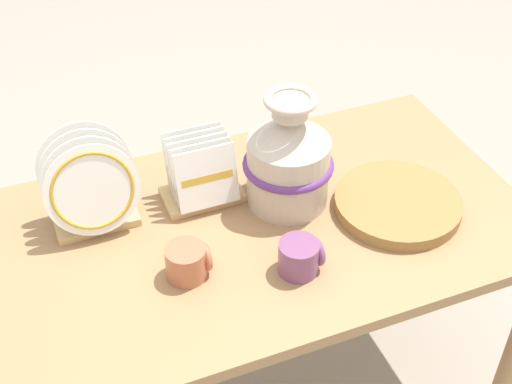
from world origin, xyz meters
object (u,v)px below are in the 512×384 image
at_px(dish_rack_round_plates, 91,189).
at_px(mug_plum_glaze, 300,257).
at_px(ceramic_vase, 288,157).
at_px(mug_terracotta_glaze, 188,262).
at_px(wicker_charger_stack, 398,204).
at_px(dish_rack_square_plates, 201,178).

bearing_deg(dish_rack_round_plates, mug_plum_glaze, -39.69).
relative_size(ceramic_vase, mug_plum_glaze, 3.05).
relative_size(mug_terracotta_glaze, mug_plum_glaze, 1.00).
xyz_separation_m(wicker_charger_stack, mug_terracotta_glaze, (-0.59, -0.02, 0.02)).
height_order(ceramic_vase, dish_rack_square_plates, ceramic_vase).
bearing_deg(mug_plum_glaze, wicker_charger_stack, 17.92).
height_order(ceramic_vase, mug_plum_glaze, ceramic_vase).
bearing_deg(mug_terracotta_glaze, mug_plum_glaze, -18.29).
xyz_separation_m(dish_rack_square_plates, mug_terracotta_glaze, (-0.12, -0.26, -0.03)).
height_order(dish_rack_round_plates, mug_plum_glaze, dish_rack_round_plates).
bearing_deg(mug_terracotta_glaze, dish_rack_square_plates, 65.14).
xyz_separation_m(dish_rack_round_plates, dish_rack_square_plates, (0.29, -0.00, -0.04)).
bearing_deg(wicker_charger_stack, dish_rack_square_plates, 153.11).
relative_size(ceramic_vase, mug_terracotta_glaze, 3.05).
height_order(ceramic_vase, dish_rack_round_plates, ceramic_vase).
bearing_deg(dish_rack_square_plates, mug_plum_glaze, -68.85).
relative_size(dish_rack_round_plates, mug_plum_glaze, 2.42).
bearing_deg(wicker_charger_stack, mug_terracotta_glaze, -177.67).
relative_size(wicker_charger_stack, mug_terracotta_glaze, 3.14).
bearing_deg(wicker_charger_stack, dish_rack_round_plates, 162.25).
distance_m(ceramic_vase, mug_plum_glaze, 0.28).
distance_m(mug_terracotta_glaze, mug_plum_glaze, 0.27).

